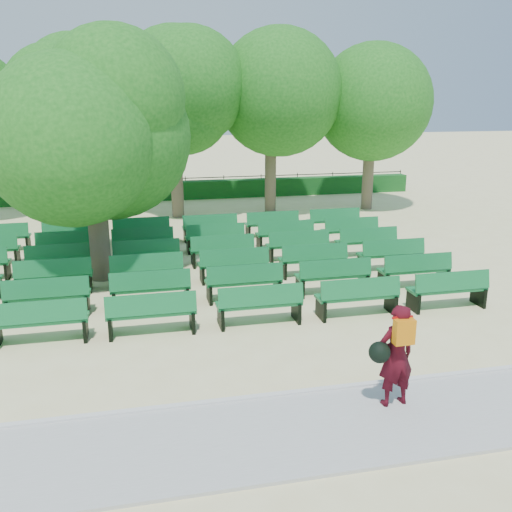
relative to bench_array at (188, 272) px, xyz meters
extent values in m
plane|color=beige|center=(0.30, -1.22, -0.10)|extent=(120.00, 120.00, 0.00)
cube|color=#B2B2AD|center=(0.30, -8.62, -0.07)|extent=(30.00, 2.20, 0.06)
cube|color=silver|center=(0.30, -7.47, -0.05)|extent=(30.00, 0.12, 0.10)
cube|color=#15541C|center=(0.30, 12.78, 0.35)|extent=(26.00, 0.70, 0.90)
cube|color=#136D34|center=(0.00, 0.02, 0.39)|extent=(2.00, 0.66, 0.07)
cube|color=#136D34|center=(0.00, -0.21, 0.67)|extent=(1.98, 0.27, 0.46)
cylinder|color=brown|center=(-2.47, 0.18, 1.50)|extent=(0.57, 0.57, 3.20)
ellipsoid|color=#25711E|center=(-2.47, 0.18, 4.33)|extent=(4.51, 4.51, 4.06)
imported|color=#3E0812|center=(2.62, -8.17, 0.86)|extent=(0.70, 0.51, 1.80)
cube|color=orange|center=(2.62, -8.37, 1.37)|extent=(0.34, 0.17, 0.42)
sphere|color=black|center=(2.29, -8.23, 0.98)|extent=(0.36, 0.36, 0.36)
camera|label=1|loc=(-1.57, -16.13, 5.05)|focal=40.00mm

